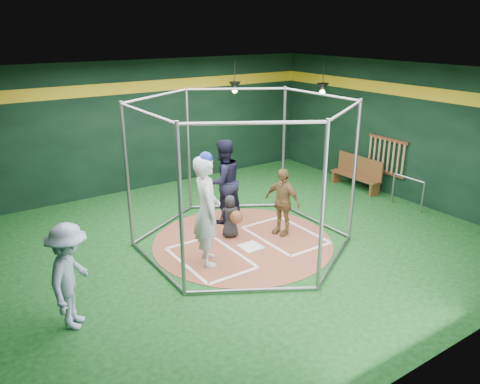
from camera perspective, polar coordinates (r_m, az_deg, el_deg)
room_shell at (r=9.35m, az=0.32°, el=3.62°), size 10.10×9.10×3.53m
clay_disc at (r=9.98m, az=0.32°, el=-6.09°), size 3.80×3.80×0.01m
home_plate at (r=9.75m, az=1.33°, el=-6.66°), size 0.43×0.43×0.01m
batter_box_left at (r=9.33m, az=-3.66°, el=-7.99°), size 1.17×1.77×0.01m
batter_box_right at (r=10.31m, az=5.49°, el=-5.22°), size 1.17×1.77×0.01m
batting_cage at (r=9.42m, az=0.34°, el=2.12°), size 4.05×4.67×3.00m
bat_rack at (r=13.12m, az=17.38°, el=4.24°), size 0.07×1.25×0.98m
pendant_lamp_near at (r=13.29m, az=-0.64°, el=12.77°), size 0.34×0.34×0.90m
pendant_lamp_far at (r=13.17m, az=10.04°, el=12.41°), size 0.34×0.34×0.90m
batter_figure at (r=8.74m, az=-4.06°, el=-2.17°), size 0.75×0.91×2.20m
visitor_leopard at (r=10.12m, az=5.15°, el=-1.16°), size 0.59×0.94×1.49m
catcher_figure at (r=9.99m, az=-1.10°, el=-2.99°), size 0.54×0.62×0.94m
umpire at (r=10.65m, az=-2.06°, el=1.30°), size 0.97×0.76×1.95m
bystander_blue at (r=7.46m, az=-19.97°, el=-9.66°), size 1.12×1.24×1.67m
dugout_bench at (r=13.45m, az=14.12°, el=2.34°), size 0.37×1.57×0.92m
steel_railing at (r=12.37m, az=19.81°, el=0.53°), size 0.05×0.93×0.80m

